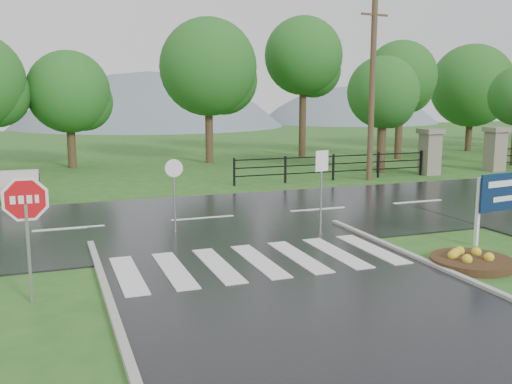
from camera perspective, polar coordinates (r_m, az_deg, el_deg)
name	(u,v)px	position (r m, az deg, el deg)	size (l,w,h in m)	color
ground	(376,354)	(9.12, 11.89, -15.55)	(120.00, 120.00, 0.00)	#295B1E
main_road	(203,220)	(17.94, -5.32, -2.76)	(90.00, 8.00, 0.04)	black
crosswalk	(259,261)	(13.30, 0.32, -6.88)	(6.50, 2.80, 0.02)	silver
pillar_west	(430,151)	(28.97, 17.00, 3.97)	(1.00, 1.00, 2.24)	gray
pillar_east	(495,148)	(31.55, 22.81, 4.07)	(1.00, 1.00, 2.24)	gray
fence_west	(333,165)	(26.19, 7.74, 2.74)	(9.58, 0.08, 1.20)	black
hills	(119,249)	(74.93, -13.55, -5.57)	(102.00, 48.00, 48.00)	slate
treeline	(154,166)	(31.65, -10.17, 2.55)	(83.20, 5.20, 10.00)	#1C591B
stop_sign	(26,210)	(11.23, -22.02, -1.68)	(1.13, 0.06, 2.54)	#939399
estate_billboard	(509,195)	(16.26, 23.97, -0.24)	(2.12, 0.36, 1.87)	silver
flower_bed	(472,260)	(13.97, 20.76, -6.39)	(1.85, 1.85, 0.37)	#332111
reg_sign_small	(322,173)	(16.85, 6.57, 1.89)	(0.48, 0.17, 2.25)	#939399
reg_sign_round	(174,187)	(15.89, -8.18, 0.52)	(0.48, 0.14, 2.11)	#939399
utility_pole_east	(372,91)	(26.36, 11.53, 9.89)	(1.41, 0.26, 7.93)	#473523
entrance_tree_left	(383,93)	(29.05, 12.61, 9.64)	(3.53, 3.53, 5.74)	#3D2B1C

